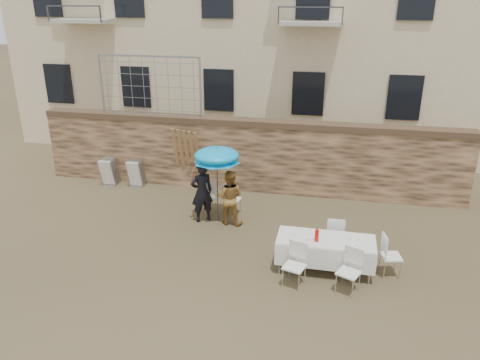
% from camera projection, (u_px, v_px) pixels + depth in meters
% --- Properties ---
extents(ground, '(80.00, 80.00, 0.00)m').
position_uv_depth(ground, '(201.00, 274.00, 10.22)').
color(ground, brown).
rests_on(ground, ground).
extents(stone_wall, '(13.00, 0.50, 2.20)m').
position_uv_depth(stone_wall, '(246.00, 155.00, 14.37)').
color(stone_wall, brown).
rests_on(stone_wall, ground).
extents(chain_link_fence, '(3.20, 0.06, 1.80)m').
position_uv_depth(chain_link_fence, '(150.00, 87.00, 14.21)').
color(chain_link_fence, gray).
rests_on(chain_link_fence, stone_wall).
extents(man_suit, '(0.73, 0.68, 1.66)m').
position_uv_depth(man_suit, '(202.00, 192.00, 12.36)').
color(man_suit, black).
rests_on(man_suit, ground).
extents(woman_dress, '(0.75, 0.60, 1.49)m').
position_uv_depth(woman_dress, '(229.00, 197.00, 12.25)').
color(woman_dress, '#C48A3C').
rests_on(woman_dress, ground).
extents(umbrella, '(1.22, 1.22, 1.90)m').
position_uv_depth(umbrella, '(217.00, 158.00, 12.03)').
color(umbrella, '#3F3F44').
rests_on(umbrella, ground).
extents(couple_chair_left, '(0.66, 0.66, 0.96)m').
position_uv_depth(couple_chair_left, '(208.00, 196.00, 12.99)').
color(couple_chair_left, white).
rests_on(couple_chair_left, ground).
extents(couple_chair_right, '(0.54, 0.54, 0.96)m').
position_uv_depth(couple_chair_right, '(232.00, 198.00, 12.86)').
color(couple_chair_right, white).
rests_on(couple_chair_right, ground).
extents(banquet_table, '(2.10, 0.85, 0.78)m').
position_uv_depth(banquet_table, '(326.00, 241.00, 10.13)').
color(banquet_table, white).
rests_on(banquet_table, ground).
extents(soda_bottle, '(0.09, 0.09, 0.26)m').
position_uv_depth(soda_bottle, '(317.00, 236.00, 9.97)').
color(soda_bottle, red).
rests_on(soda_bottle, banquet_table).
extents(table_chair_front_left, '(0.60, 0.60, 0.96)m').
position_uv_depth(table_chair_front_left, '(294.00, 266.00, 9.65)').
color(table_chair_front_left, white).
rests_on(table_chair_front_left, ground).
extents(table_chair_front_right, '(0.64, 0.64, 0.96)m').
position_uv_depth(table_chair_front_right, '(349.00, 272.00, 9.44)').
color(table_chair_front_right, white).
rests_on(table_chair_front_right, ground).
extents(table_chair_back, '(0.48, 0.48, 0.96)m').
position_uv_depth(table_chair_back, '(335.00, 235.00, 10.91)').
color(table_chair_back, white).
rests_on(table_chair_back, ground).
extents(table_chair_side, '(0.57, 0.57, 0.96)m').
position_uv_depth(table_chair_side, '(391.00, 255.00, 10.04)').
color(table_chair_side, white).
rests_on(table_chair_side, ground).
extents(chair_stack_left, '(0.46, 0.55, 0.92)m').
position_uv_depth(chair_stack_left, '(112.00, 169.00, 15.10)').
color(chair_stack_left, white).
rests_on(chair_stack_left, ground).
extents(chair_stack_right, '(0.46, 0.47, 0.92)m').
position_uv_depth(chair_stack_right, '(138.00, 171.00, 14.92)').
color(chair_stack_right, white).
rests_on(chair_stack_right, ground).
extents(wood_planks, '(0.70, 0.20, 2.00)m').
position_uv_depth(wood_planks, '(186.00, 158.00, 14.48)').
color(wood_planks, '#A37749').
rests_on(wood_planks, ground).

